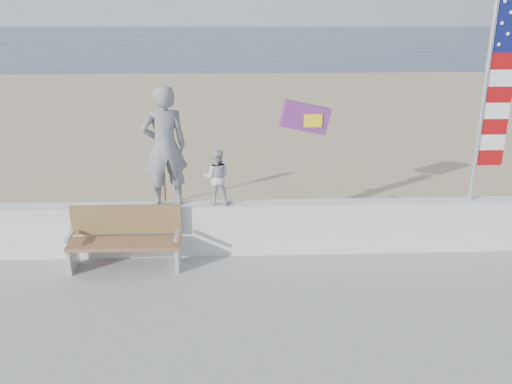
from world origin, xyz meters
TOP-DOWN VIEW (x-y plane):
  - ground at (0.00, 0.00)m, footprint 220.00×220.00m
  - sand at (0.00, 9.00)m, footprint 90.00×40.00m
  - seawall at (0.00, 2.00)m, footprint 30.00×0.35m
  - adult at (-1.28, 2.00)m, footprint 0.84×0.67m
  - child at (-0.45, 2.00)m, footprint 0.49×0.40m
  - bench at (-1.94, 1.55)m, footprint 1.80×0.57m
  - flag at (4.03, 2.00)m, footprint 0.50×0.08m
  - parafoil_kite at (1.30, 4.09)m, footprint 1.05×0.33m
  - sign at (-1.70, 4.71)m, footprint 0.32×0.07m

SIDE VIEW (x-z plane):
  - ground at x=0.00m, z-range 0.00..0.00m
  - sand at x=0.00m, z-range 0.00..0.08m
  - seawall at x=0.00m, z-range 0.18..1.08m
  - bench at x=-1.94m, z-range 0.19..1.19m
  - sign at x=-1.70m, z-range 0.21..1.67m
  - child at x=-0.45m, z-range 1.08..2.03m
  - adult at x=-1.28m, z-range 1.08..3.09m
  - parafoil_kite at x=1.30m, z-range 1.77..2.48m
  - flag at x=4.03m, z-range 1.24..4.74m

